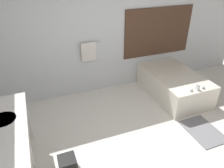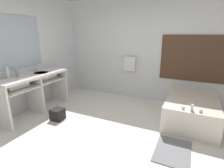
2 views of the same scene
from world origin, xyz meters
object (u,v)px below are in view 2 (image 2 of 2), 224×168
object	(u,v)px
bathtub	(191,108)
soap_dispenser	(17,73)
waste_bin	(58,114)
water_bottle_1	(8,73)

from	to	relation	value
bathtub	soap_dispenser	distance (m)	3.76
soap_dispenser	waste_bin	world-z (taller)	soap_dispenser
bathtub	waste_bin	xyz separation A→B (m)	(-2.60, -1.20, -0.16)
bathtub	soap_dispenser	world-z (taller)	soap_dispenser
waste_bin	bathtub	bearing A→B (deg)	24.68
water_bottle_1	waste_bin	world-z (taller)	water_bottle_1
soap_dispenser	water_bottle_1	bearing A→B (deg)	-105.27
bathtub	waste_bin	world-z (taller)	bathtub
soap_dispenser	waste_bin	bearing A→B (deg)	15.42
water_bottle_1	waste_bin	xyz separation A→B (m)	(0.85, 0.39, -0.91)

